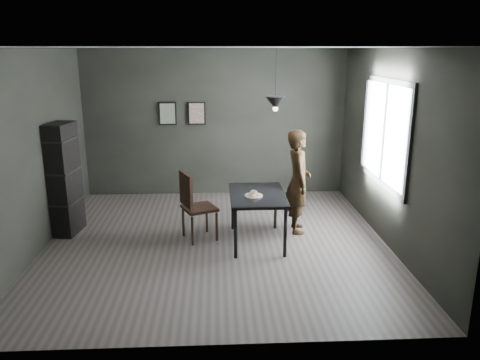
{
  "coord_description": "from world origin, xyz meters",
  "views": [
    {
      "loc": [
        0.01,
        -6.46,
        2.78
      ],
      "look_at": [
        0.35,
        0.05,
        0.95
      ],
      "focal_mm": 35.0,
      "sensor_mm": 36.0,
      "label": 1
    }
  ],
  "objects_px": {
    "wood_chair": "(193,202)",
    "shelf_unit": "(64,179)",
    "cafe_table": "(257,199)",
    "pendant_lamp": "(275,103)",
    "woman": "(298,181)",
    "white_plate": "(254,196)"
  },
  "relations": [
    {
      "from": "white_plate",
      "to": "shelf_unit",
      "type": "bearing_deg",
      "value": 167.02
    },
    {
      "from": "shelf_unit",
      "to": "pendant_lamp",
      "type": "distance_m",
      "value": 3.41
    },
    {
      "from": "shelf_unit",
      "to": "pendant_lamp",
      "type": "bearing_deg",
      "value": 0.14
    },
    {
      "from": "white_plate",
      "to": "pendant_lamp",
      "type": "distance_m",
      "value": 1.35
    },
    {
      "from": "cafe_table",
      "to": "wood_chair",
      "type": "distance_m",
      "value": 0.95
    },
    {
      "from": "white_plate",
      "to": "pendant_lamp",
      "type": "xyz_separation_m",
      "value": [
        0.31,
        0.22,
        1.29
      ]
    },
    {
      "from": "wood_chair",
      "to": "cafe_table",
      "type": "bearing_deg",
      "value": -32.4
    },
    {
      "from": "white_plate",
      "to": "wood_chair",
      "type": "xyz_separation_m",
      "value": [
        -0.87,
        0.26,
        -0.16
      ]
    },
    {
      "from": "white_plate",
      "to": "wood_chair",
      "type": "relative_size",
      "value": 0.22
    },
    {
      "from": "cafe_table",
      "to": "wood_chair",
      "type": "xyz_separation_m",
      "value": [
        -0.94,
        0.14,
        -0.08
      ]
    },
    {
      "from": "white_plate",
      "to": "woman",
      "type": "xyz_separation_m",
      "value": [
        0.73,
        0.54,
        0.05
      ]
    },
    {
      "from": "cafe_table",
      "to": "shelf_unit",
      "type": "distance_m",
      "value": 2.98
    },
    {
      "from": "woman",
      "to": "pendant_lamp",
      "type": "distance_m",
      "value": 1.35
    },
    {
      "from": "cafe_table",
      "to": "woman",
      "type": "xyz_separation_m",
      "value": [
        0.67,
        0.42,
        0.14
      ]
    },
    {
      "from": "cafe_table",
      "to": "pendant_lamp",
      "type": "relative_size",
      "value": 1.39
    },
    {
      "from": "shelf_unit",
      "to": "pendant_lamp",
      "type": "relative_size",
      "value": 1.99
    },
    {
      "from": "wood_chair",
      "to": "shelf_unit",
      "type": "height_order",
      "value": "shelf_unit"
    },
    {
      "from": "cafe_table",
      "to": "pendant_lamp",
      "type": "distance_m",
      "value": 1.41
    },
    {
      "from": "wood_chair",
      "to": "pendant_lamp",
      "type": "relative_size",
      "value": 1.21
    },
    {
      "from": "white_plate",
      "to": "woman",
      "type": "bearing_deg",
      "value": 36.39
    },
    {
      "from": "white_plate",
      "to": "wood_chair",
      "type": "distance_m",
      "value": 0.93
    },
    {
      "from": "woman",
      "to": "shelf_unit",
      "type": "height_order",
      "value": "shelf_unit"
    }
  ]
}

